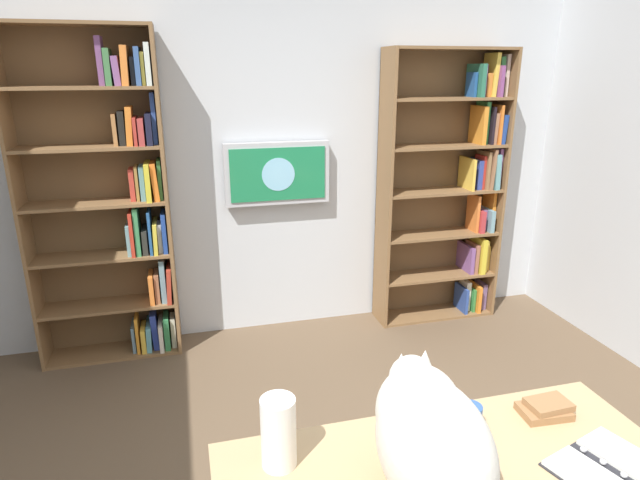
{
  "coord_description": "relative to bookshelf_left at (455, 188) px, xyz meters",
  "views": [
    {
      "loc": [
        0.67,
        1.53,
        1.91
      ],
      "look_at": [
        -0.02,
        -1.09,
        1.03
      ],
      "focal_mm": 29.74,
      "sensor_mm": 36.0,
      "label": 1
    }
  ],
  "objects": [
    {
      "name": "wall_back",
      "position": [
        1.34,
        -0.17,
        0.31
      ],
      "size": [
        4.52,
        0.06,
        2.7
      ],
      "primitive_type": "cube",
      "color": "silver",
      "rests_on": "ground"
    },
    {
      "name": "bookshelf_left",
      "position": [
        0.0,
        0.0,
        0.0
      ],
      "size": [
        0.95,
        0.28,
        2.06
      ],
      "color": "brown",
      "rests_on": "ground"
    },
    {
      "name": "bookshelf_right",
      "position": [
        2.45,
        0.0,
        0.03
      ],
      "size": [
        0.9,
        0.28,
        2.17
      ],
      "color": "brown",
      "rests_on": "ground"
    },
    {
      "name": "wall_mounted_tv",
      "position": [
        1.36,
        -0.08,
        0.16
      ],
      "size": [
        0.75,
        0.07,
        0.44
      ],
      "color": "#B7B7BC"
    },
    {
      "name": "cat",
      "position": [
        1.39,
        2.46,
        -0.11
      ],
      "size": [
        0.3,
        0.58,
        0.4
      ],
      "color": "silver",
      "rests_on": "desk"
    },
    {
      "name": "open_binder",
      "position": [
        0.81,
        2.5,
        -0.31
      ],
      "size": [
        0.38,
        0.31,
        0.02
      ],
      "color": "#26262B",
      "rests_on": "desk"
    },
    {
      "name": "paper_towel_roll",
      "position": [
        1.78,
        2.23,
        -0.2
      ],
      "size": [
        0.11,
        0.11,
        0.24
      ],
      "primitive_type": "cylinder",
      "color": "white",
      "rests_on": "desk"
    },
    {
      "name": "coffee_mug",
      "position": [
        1.12,
        2.23,
        -0.27
      ],
      "size": [
        0.08,
        0.08,
        0.1
      ],
      "primitive_type": "cylinder",
      "color": "#335999",
      "rests_on": "desk"
    },
    {
      "name": "desk_book_stack",
      "position": [
        0.81,
        2.23,
        -0.29
      ],
      "size": [
        0.18,
        0.13,
        0.05
      ],
      "color": "#996B42",
      "rests_on": "desk"
    }
  ]
}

